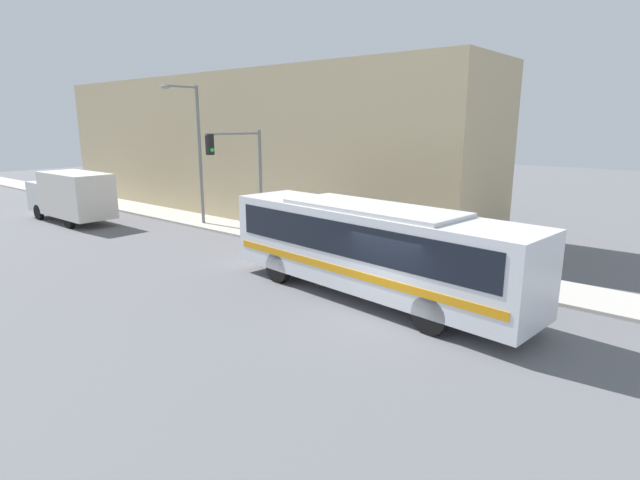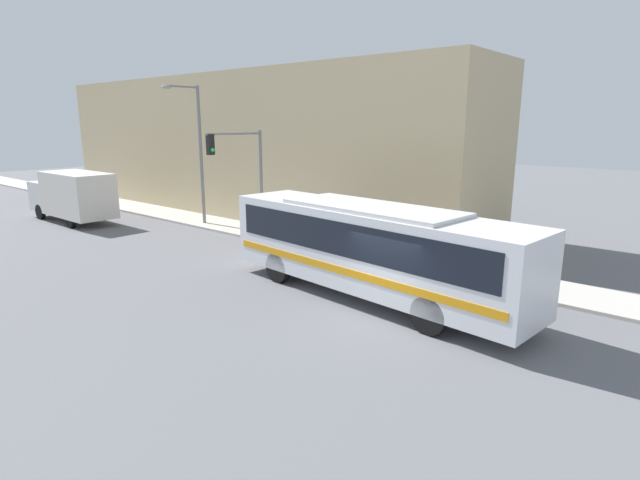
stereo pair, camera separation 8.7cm
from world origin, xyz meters
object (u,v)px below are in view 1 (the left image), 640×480
at_px(parking_meter, 300,225).
at_px(pedestrian_near_corner, 354,229).
at_px(delivery_truck, 71,195).
at_px(traffic_light_pole, 243,165).
at_px(fire_hydrant, 359,246).
at_px(street_lamp, 195,144).
at_px(city_bus, 371,245).

xyz_separation_m(parking_meter, pedestrian_near_corner, (0.93, -2.41, -0.01)).
height_order(delivery_truck, traffic_light_pole, traffic_light_pole).
relative_size(fire_hydrant, traffic_light_pole, 0.16).
bearing_deg(fire_hydrant, pedestrian_near_corner, 46.35).
bearing_deg(pedestrian_near_corner, traffic_light_pole, 110.33).
relative_size(fire_hydrant, pedestrian_near_corner, 0.47).
distance_m(fire_hydrant, street_lamp, 11.76).
xyz_separation_m(fire_hydrant, street_lamp, (-0.03, 11.06, 3.99)).
bearing_deg(fire_hydrant, delivery_truck, 103.21).
xyz_separation_m(city_bus, delivery_truck, (-0.36, 20.73, -0.22)).
bearing_deg(pedestrian_near_corner, city_bus, -138.85).
bearing_deg(traffic_light_pole, city_bus, -106.72).
distance_m(delivery_truck, traffic_light_pole, 12.06).
bearing_deg(traffic_light_pole, parking_meter, -70.44).
bearing_deg(delivery_truck, street_lamp, -57.88).
bearing_deg(pedestrian_near_corner, street_lamp, 95.44).
distance_m(delivery_truck, fire_hydrant, 18.11).
height_order(parking_meter, street_lamp, street_lamp).
xyz_separation_m(traffic_light_pole, parking_meter, (0.98, -2.76, -2.68)).
height_order(city_bus, delivery_truck, city_bus).
height_order(delivery_truck, street_lamp, street_lamp).
height_order(fire_hydrant, traffic_light_pole, traffic_light_pole).
bearing_deg(delivery_truck, parking_meter, -73.79).
height_order(fire_hydrant, pedestrian_near_corner, pedestrian_near_corner).
relative_size(street_lamp, pedestrian_near_corner, 4.24).
distance_m(fire_hydrant, parking_meter, 3.43).
height_order(street_lamp, pedestrian_near_corner, street_lamp).
bearing_deg(city_bus, street_lamp, 80.78).
distance_m(delivery_truck, pedestrian_near_corner, 17.38).
relative_size(parking_meter, pedestrian_near_corner, 0.76).
distance_m(traffic_light_pole, parking_meter, 3.97).
xyz_separation_m(fire_hydrant, parking_meter, (-0.00, 3.39, 0.49)).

